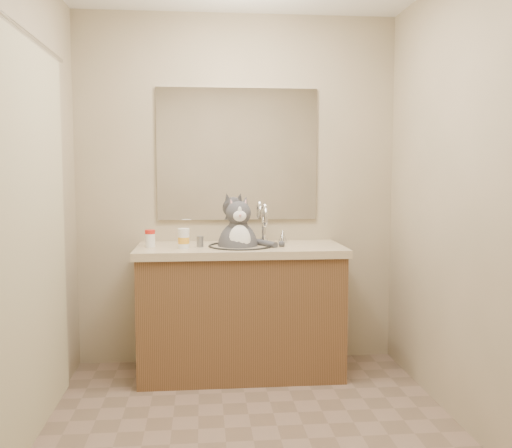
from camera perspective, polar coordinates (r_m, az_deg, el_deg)
The scene contains 8 objects.
room at distance 2.72m, azimuth -0.25°, elevation 2.48°, with size 2.22×2.52×2.42m.
vanity at distance 3.78m, azimuth -1.57°, elevation -8.32°, with size 1.34×0.59×1.12m.
mirror at distance 3.95m, azimuth -1.87°, elevation 6.98°, with size 1.10×0.02×0.90m, color white.
shower_curtain at distance 2.93m, azimuth -21.31°, elevation -0.99°, with size 0.02×1.30×1.93m.
cat at distance 3.71m, azimuth -1.78°, elevation -2.01°, with size 0.39×0.31×0.53m.
pill_bottle_redcap at distance 3.70m, azimuth -10.54°, elevation -1.42°, with size 0.07×0.07×0.11m.
pill_bottle_orange at distance 3.62m, azimuth -7.25°, elevation -1.48°, with size 0.08×0.08×0.12m.
grey_canister at distance 3.67m, azimuth -5.62°, elevation -1.76°, with size 0.05×0.05×0.07m.
Camera 1 is at (-0.24, -2.71, 1.33)m, focal length 40.00 mm.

